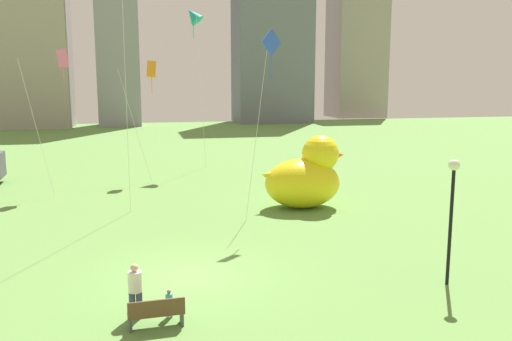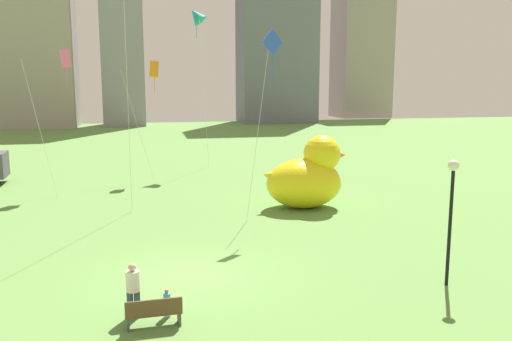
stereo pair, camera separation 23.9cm
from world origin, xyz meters
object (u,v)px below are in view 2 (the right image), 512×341
(person_child, at_px, (167,302))
(kite_pink, at_px, (65,59))
(person_adult, at_px, (133,288))
(kite_blue, at_px, (271,49))
(kite_teal, at_px, (196,16))
(giant_inflatable_duck, at_px, (307,177))
(lamppost, at_px, (452,198))
(park_bench, at_px, (154,312))
(kite_orange, at_px, (154,70))

(person_child, height_order, kite_pink, kite_pink)
(person_adult, height_order, kite_blue, kite_blue)
(kite_blue, bearing_deg, kite_teal, 96.20)
(person_child, relative_size, giant_inflatable_duck, 0.18)
(person_child, bearing_deg, kite_teal, 82.18)
(kite_teal, bearing_deg, lamppost, -77.74)
(person_adult, bearing_deg, lamppost, 2.17)
(kite_teal, bearing_deg, park_bench, -98.44)
(giant_inflatable_duck, bearing_deg, kite_pink, 148.62)
(kite_blue, height_order, kite_pink, kite_blue)
(person_adult, distance_m, kite_orange, 24.58)
(person_adult, relative_size, kite_teal, 0.13)
(park_bench, distance_m, person_adult, 1.11)
(person_adult, height_order, lamppost, lamppost)
(lamppost, bearing_deg, kite_pink, 126.20)
(kite_teal, bearing_deg, kite_blue, -83.80)
(park_bench, bearing_deg, kite_teal, 81.56)
(kite_pink, relative_size, kite_teal, 0.71)
(lamppost, relative_size, kite_orange, 0.53)
(kite_pink, bearing_deg, person_child, -76.08)
(park_bench, distance_m, giant_inflatable_duck, 15.84)
(park_bench, height_order, kite_teal, kite_teal)
(person_adult, xyz_separation_m, lamppost, (10.58, 0.40, 2.15))
(person_child, xyz_separation_m, kite_teal, (3.77, 27.45, 11.33))
(giant_inflatable_duck, relative_size, kite_pink, 0.54)
(kite_pink, bearing_deg, giant_inflatable_duck, -31.38)
(giant_inflatable_duck, relative_size, lamppost, 1.10)
(park_bench, height_order, person_adult, person_adult)
(person_adult, bearing_deg, person_child, -11.23)
(person_adult, height_order, kite_teal, kite_teal)
(lamppost, bearing_deg, person_adult, -177.83)
(kite_teal, relative_size, kite_orange, 1.52)
(park_bench, height_order, lamppost, lamppost)
(lamppost, distance_m, kite_teal, 28.83)
(kite_blue, bearing_deg, person_adult, -123.20)
(person_adult, xyz_separation_m, kite_pink, (-4.16, 20.55, 7.33))
(park_bench, xyz_separation_m, kite_blue, (6.03, 10.93, 7.97))
(kite_pink, height_order, kite_teal, kite_teal)
(kite_blue, relative_size, kite_pink, 1.06)
(kite_blue, bearing_deg, lamppost, -67.72)
(park_bench, bearing_deg, person_child, 57.94)
(giant_inflatable_duck, height_order, kite_teal, kite_teal)
(kite_pink, xyz_separation_m, kite_teal, (8.91, 6.70, 3.55))
(park_bench, height_order, person_child, park_bench)
(person_adult, bearing_deg, kite_pink, 101.46)
(park_bench, bearing_deg, kite_blue, 61.11)
(person_child, xyz_separation_m, kite_blue, (5.63, 10.29, 7.96))
(giant_inflatable_duck, relative_size, kite_teal, 0.38)
(person_adult, relative_size, person_child, 1.92)
(kite_orange, bearing_deg, kite_teal, 47.09)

